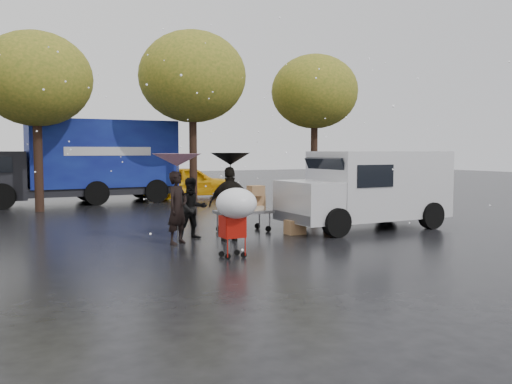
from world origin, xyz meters
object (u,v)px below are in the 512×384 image
vendor_cart (246,205)px  yellow_taxi (190,182)px  white_van (369,188)px  person_black (231,204)px  person_pink (177,208)px  blue_truck (82,162)px  shopping_cart (236,207)px

vendor_cart → yellow_taxi: size_ratio=0.34×
vendor_cart → white_van: bearing=-16.1°
vendor_cart → white_van: size_ratio=0.31×
person_black → yellow_taxi: (3.47, 12.07, -0.16)m
person_pink → yellow_taxi: size_ratio=0.39×
vendor_cart → blue_truck: blue_truck is taller
white_van → blue_truck: size_ratio=0.59×
person_black → yellow_taxi: bearing=-92.8°
vendor_cart → blue_truck: 10.79m
person_pink → white_van: (5.76, 0.01, 0.30)m
shopping_cart → white_van: 5.77m
vendor_cart → blue_truck: size_ratio=0.18×
shopping_cart → person_black: bearing=67.8°
person_pink → shopping_cart: 2.32m
person_pink → yellow_taxi: person_pink is taller
shopping_cart → blue_truck: size_ratio=0.18×
shopping_cart → yellow_taxi: (4.32, 14.17, -0.31)m
yellow_taxi → person_black: bearing=173.7°
white_van → yellow_taxi: 11.94m
white_van → yellow_taxi: white_van is taller
person_black → blue_truck: bearing=-69.5°
white_van → yellow_taxi: bearing=94.7°
person_black → white_van: (4.45, 0.18, 0.25)m
person_pink → vendor_cart: 2.54m
vendor_cart → yellow_taxi: 11.17m
blue_truck → vendor_cart: bearing=-76.5°
person_pink → blue_truck: blue_truck is taller
person_pink → white_van: white_van is taller
white_van → blue_truck: bearing=117.5°
person_pink → blue_truck: 11.48m
person_pink → person_black: bearing=-41.0°
person_pink → vendor_cart: person_pink is taller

